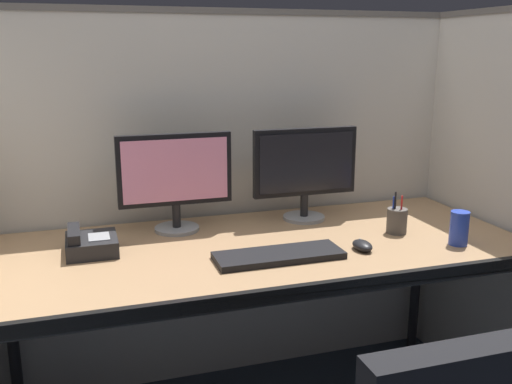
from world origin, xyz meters
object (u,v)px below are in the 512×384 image
Objects in this scene: soda_can at (459,228)px; desk_phone at (90,243)px; desk at (261,258)px; computer_mouse at (362,245)px; monitor_left at (175,176)px; monitor_right at (305,168)px; pen_cup at (397,221)px; keyboard_main at (279,255)px.

soda_can reaches higher than desk_phone.
computer_mouse is at bearing -26.09° from desk.
monitor_left and monitor_right have the same top height.
desk is 4.42× the size of monitor_right.
computer_mouse is (0.32, -0.16, 0.07)m from desk.
keyboard_main is at bearing -166.65° from pen_cup.
monitor_right is 3.52× the size of soda_can.
monitor_left is 4.48× the size of computer_mouse.
desk is at bearing 162.95° from soda_can.
soda_can is 0.64× the size of desk_phone.
soda_can reaches higher than computer_mouse.
pen_cup is (0.52, 0.12, 0.04)m from keyboard_main.
monitor_left reaches higher than desk_phone.
desk is 0.36m from computer_mouse.
keyboard_main is at bearing -22.60° from desk_phone.
desk is 4.42× the size of monitor_left.
monitor_right is 4.48× the size of computer_mouse.
soda_can is (0.40, -0.46, -0.15)m from monitor_right.
computer_mouse is at bearing 171.90° from soda_can.
computer_mouse is (0.57, -0.42, -0.20)m from monitor_left.
monitor_right is at bearing 9.87° from desk_phone.
pen_cup is 1.12m from desk_phone.
desk is 0.16m from keyboard_main.
pen_cup is at bearing -19.69° from monitor_left.
desk_phone is at bearing 163.95° from computer_mouse.
desk is 0.45m from monitor_left.
keyboard_main is 0.53m from pen_cup.
computer_mouse is at bearing -2.04° from keyboard_main.
soda_can is at bearing -17.05° from desk.
pen_cup is (0.79, -0.28, -0.17)m from monitor_left.
soda_can is (0.66, -0.06, 0.05)m from keyboard_main.
monitor_left reaches higher than desk.
monitor_left is 0.74m from computer_mouse.
computer_mouse is at bearing -35.92° from monitor_left.
monitor_left is (-0.26, 0.26, 0.27)m from desk.
soda_can is (0.93, -0.47, -0.15)m from monitor_left.
monitor_left is at bearing 25.66° from desk_phone.
soda_can is at bearing -52.86° from pen_cup.
desk is at bearing 95.43° from keyboard_main.
desk is 10.00× the size of desk_phone.
monitor_left is 2.26× the size of desk_phone.
monitor_right is at bearing -0.99° from monitor_left.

